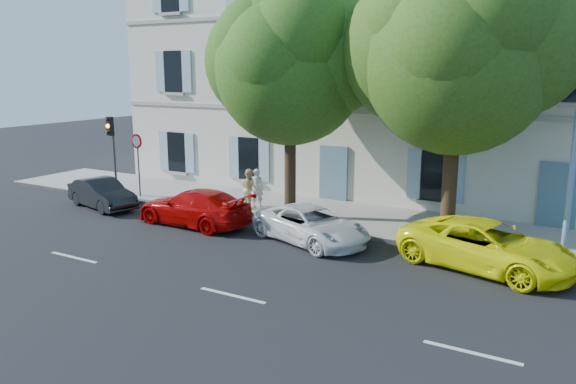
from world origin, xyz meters
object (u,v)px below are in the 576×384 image
Objects in this scene: tree_right at (457,60)px; pedestrian_b at (249,188)px; road_sign at (138,152)px; car_white_coupe at (311,225)px; car_red_coupe at (194,207)px; car_dark_sedan at (102,194)px; car_yellow_supercar at (487,246)px; tree_left at (290,70)px; pedestrian_a at (257,188)px; traffic_light at (112,139)px.

pedestrian_b is at bearing 175.62° from tree_right.
car_white_coupe is at bearing -11.01° from road_sign.
car_red_coupe is 1.67× the size of road_sign.
car_dark_sedan is 15.00m from tree_right.
car_yellow_supercar is 0.59× the size of tree_left.
road_sign is 5.64m from pedestrian_b.
road_sign is 1.76× the size of pedestrian_a.
traffic_light is 1.27m from road_sign.
car_yellow_supercar is at bearing -166.39° from pedestrian_b.
car_dark_sedan is at bearing -164.26° from tree_left.
tree_left is 3.09× the size of road_sign.
tree_left reaches higher than pedestrian_a.
car_yellow_supercar is at bearing 95.02° from car_red_coupe.
road_sign is (-15.24, 1.64, 1.46)m from car_yellow_supercar.
pedestrian_a is 0.35m from pedestrian_b.
car_white_coupe is 4.87m from pedestrian_b.
car_dark_sedan is at bearing -89.05° from car_red_coupe.
car_dark_sedan is 6.53m from pedestrian_a.
tree_right is (4.04, 1.89, 5.37)m from car_white_coupe.
road_sign is (-7.62, -0.24, -3.53)m from tree_left.
car_yellow_supercar reaches higher than car_white_coupe.
pedestrian_a is at bearing -48.92° from car_dark_sedan.
car_red_coupe is 0.92× the size of car_yellow_supercar.
car_red_coupe is at bearing -15.58° from traffic_light.
car_white_coupe is 2.75× the size of pedestrian_a.
road_sign is at bearing 23.74° from traffic_light.
tree_right reaches higher than road_sign.
car_white_coupe is 2.70× the size of pedestrian_b.
pedestrian_b is at bearing 43.78° from pedestrian_a.
tree_left is 5.35× the size of pedestrian_b.
car_yellow_supercar is 1.81× the size of road_sign.
road_sign is (-13.67, -0.02, -3.81)m from tree_right.
tree_left is 6.06m from tree_right.
tree_left reaches higher than pedestrian_b.
car_white_coupe is 6.98m from tree_right.
car_white_coupe is 1.56× the size of road_sign.
road_sign is (-9.63, 1.87, 1.56)m from car_white_coupe.
car_red_coupe is 10.43m from car_yellow_supercar.
car_dark_sedan is 9.83m from car_white_coupe.
road_sign is 1.73× the size of pedestrian_b.
car_yellow_supercar is 3.20× the size of pedestrian_a.
pedestrian_a reaches higher than car_white_coupe.
pedestrian_b is at bearing 78.25° from car_white_coupe.
tree_left is at bearing -59.86° from car_dark_sedan.
car_yellow_supercar is 16.46m from traffic_light.
traffic_light is (-5.88, 1.64, 2.03)m from car_red_coupe.
car_dark_sedan is 0.41× the size of tree_right.
pedestrian_a is at bearing 12.03° from traffic_light.
car_red_coupe is (5.03, -0.14, 0.06)m from car_dark_sedan.
tree_left reaches higher than car_red_coupe.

